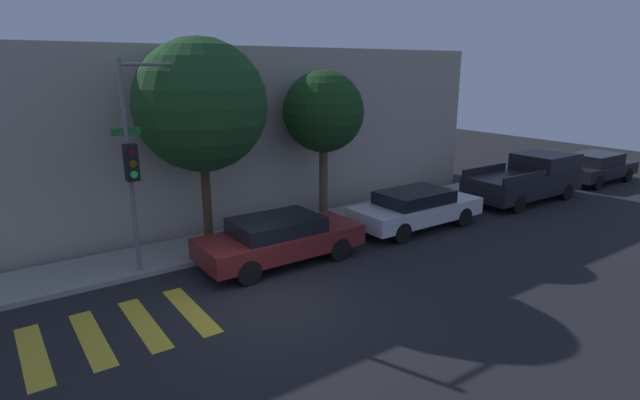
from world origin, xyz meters
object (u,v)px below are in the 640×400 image
object	(u,v)px
sedan_middle	(416,208)
tree_midblock	(323,113)
tree_near_corner	(201,105)
traffic_light_pole	(147,140)
pickup_truck	(528,178)
sedan_near_corner	(280,238)
sedan_far_end	(596,167)

from	to	relation	value
sedan_middle	tree_midblock	bearing A→B (deg)	133.40
sedan_middle	tree_near_corner	bearing A→B (deg)	160.33
traffic_light_pole	pickup_truck	bearing A→B (deg)	-4.92
sedan_near_corner	sedan_far_end	world-z (taller)	sedan_far_end
tree_near_corner	sedan_near_corner	bearing A→B (deg)	-63.98
sedan_near_corner	sedan_middle	world-z (taller)	sedan_near_corner
pickup_truck	tree_midblock	world-z (taller)	tree_midblock
traffic_light_pole	sedan_near_corner	distance (m)	4.33
traffic_light_pole	sedan_near_corner	world-z (taller)	traffic_light_pole
sedan_near_corner	tree_midblock	world-z (taller)	tree_midblock
sedan_near_corner	pickup_truck	bearing A→B (deg)	0.00
sedan_middle	sedan_far_end	world-z (taller)	sedan_far_end
pickup_truck	traffic_light_pole	bearing A→B (deg)	175.08
sedan_near_corner	pickup_truck	world-z (taller)	pickup_truck
traffic_light_pole	sedan_middle	world-z (taller)	traffic_light_pole
sedan_far_end	tree_midblock	distance (m)	14.62
sedan_far_end	tree_midblock	bearing A→B (deg)	170.71
sedan_middle	pickup_truck	xyz separation A→B (m)	(6.44, 0.00, 0.20)
pickup_truck	tree_midblock	distance (m)	9.39
sedan_near_corner	sedan_middle	bearing A→B (deg)	0.00
sedan_near_corner	tree_midblock	size ratio (longest dim) A/B	0.88
tree_near_corner	tree_midblock	xyz separation A→B (m)	(4.27, 0.00, -0.42)
sedan_middle	sedan_far_end	size ratio (longest dim) A/B	1.05
pickup_truck	sedan_middle	bearing A→B (deg)	180.00
tree_near_corner	sedan_middle	bearing A→B (deg)	-19.67
traffic_light_pole	sedan_far_end	distance (m)	20.49
pickup_truck	sedan_far_end	size ratio (longest dim) A/B	1.19
sedan_far_end	tree_midblock	world-z (taller)	tree_midblock
pickup_truck	tree_near_corner	bearing A→B (deg)	169.86
traffic_light_pole	sedan_far_end	xyz separation A→B (m)	(20.25, -1.27, -2.82)
sedan_near_corner	tree_near_corner	xyz separation A→B (m)	(-1.13, 2.31, 3.54)
traffic_light_pole	sedan_middle	distance (m)	8.90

